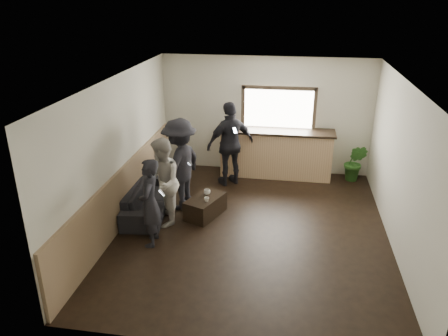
% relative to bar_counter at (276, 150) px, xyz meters
% --- Properties ---
extents(ground, '(5.00, 6.00, 0.01)m').
position_rel_bar_counter_xyz_m(ground, '(-0.30, -2.70, -0.64)').
color(ground, black).
extents(room_shell, '(5.01, 6.01, 2.80)m').
position_rel_bar_counter_xyz_m(room_shell, '(-1.04, -2.70, 0.83)').
color(room_shell, silver).
rests_on(room_shell, ground).
extents(bar_counter, '(2.70, 0.68, 2.13)m').
position_rel_bar_counter_xyz_m(bar_counter, '(0.00, 0.00, 0.00)').
color(bar_counter, tan).
rests_on(bar_counter, ground).
extents(sofa, '(0.97, 2.00, 0.56)m').
position_rel_bar_counter_xyz_m(sofa, '(-2.45, -2.29, -0.36)').
color(sofa, black).
rests_on(sofa, ground).
extents(coffee_table, '(0.78, 1.00, 0.39)m').
position_rel_bar_counter_xyz_m(coffee_table, '(-1.27, -2.28, -0.45)').
color(coffee_table, black).
rests_on(coffee_table, ground).
extents(cup_a, '(0.19, 0.19, 0.10)m').
position_rel_bar_counter_xyz_m(cup_a, '(-1.26, -2.14, -0.20)').
color(cup_a, silver).
rests_on(cup_a, coffee_table).
extents(cup_b, '(0.13, 0.13, 0.09)m').
position_rel_bar_counter_xyz_m(cup_b, '(-1.21, -2.45, -0.21)').
color(cup_b, silver).
rests_on(cup_b, coffee_table).
extents(potted_plant, '(0.61, 0.55, 0.91)m').
position_rel_bar_counter_xyz_m(potted_plant, '(1.85, -0.05, -0.19)').
color(potted_plant, '#2D6623').
rests_on(potted_plant, ground).
extents(person_a, '(0.49, 0.62, 1.60)m').
position_rel_bar_counter_xyz_m(person_a, '(-2.00, -3.46, 0.16)').
color(person_a, black).
rests_on(person_a, ground).
extents(person_b, '(0.86, 0.98, 1.71)m').
position_rel_bar_counter_xyz_m(person_b, '(-2.00, -2.72, 0.21)').
color(person_b, '#B3ACA1').
rests_on(person_b, ground).
extents(person_c, '(1.05, 1.38, 1.89)m').
position_rel_bar_counter_xyz_m(person_c, '(-1.83, -2.01, 0.31)').
color(person_c, black).
rests_on(person_c, ground).
extents(person_d, '(1.20, 1.03, 1.94)m').
position_rel_bar_counter_xyz_m(person_d, '(-1.01, -0.66, 0.33)').
color(person_d, black).
rests_on(person_d, ground).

